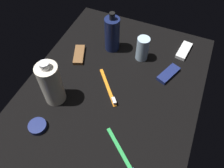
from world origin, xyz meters
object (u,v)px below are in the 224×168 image
(snack_bar_navy, at_px, (169,74))
(snack_bar_brown, at_px, (79,55))
(bodywash_bottle, at_px, (51,84))
(cream_tin_left, at_px, (38,126))
(toothbrush_orange, at_px, (109,88))
(lotion_bottle, at_px, (112,34))
(toothbrush_green, at_px, (123,155))
(deodorant_stick, at_px, (143,49))
(snack_bar_white, at_px, (184,51))

(snack_bar_navy, xyz_separation_m, snack_bar_brown, (0.04, -0.37, 0.00))
(bodywash_bottle, xyz_separation_m, snack_bar_navy, (-0.26, 0.35, -0.08))
(cream_tin_left, bearing_deg, snack_bar_brown, -175.69)
(toothbrush_orange, distance_m, snack_bar_brown, 0.21)
(cream_tin_left, bearing_deg, lotion_bottle, 169.44)
(bodywash_bottle, xyz_separation_m, toothbrush_orange, (-0.11, 0.16, -0.08))
(lotion_bottle, relative_size, toothbrush_orange, 1.23)
(snack_bar_navy, bearing_deg, snack_bar_brown, -60.69)
(lotion_bottle, relative_size, toothbrush_green, 1.22)
(toothbrush_orange, bearing_deg, snack_bar_navy, 129.21)
(deodorant_stick, height_order, snack_bar_navy, deodorant_stick)
(snack_bar_brown, relative_size, cream_tin_left, 1.72)
(bodywash_bottle, bearing_deg, lotion_bottle, 164.32)
(snack_bar_navy, distance_m, cream_tin_left, 0.52)
(toothbrush_green, relative_size, snack_bar_navy, 1.40)
(deodorant_stick, distance_m, toothbrush_green, 0.43)
(lotion_bottle, height_order, snack_bar_navy, lotion_bottle)
(snack_bar_brown, bearing_deg, toothbrush_green, 23.47)
(bodywash_bottle, bearing_deg, snack_bar_white, 137.35)
(snack_bar_brown, xyz_separation_m, cream_tin_left, (0.35, 0.03, 0.00))
(snack_bar_white, relative_size, cream_tin_left, 1.72)
(toothbrush_orange, xyz_separation_m, snack_bar_navy, (-0.15, 0.19, 0.00))
(deodorant_stick, relative_size, toothbrush_green, 0.71)
(toothbrush_orange, distance_m, snack_bar_white, 0.37)
(bodywash_bottle, distance_m, snack_bar_navy, 0.45)
(cream_tin_left, bearing_deg, bodywash_bottle, -177.09)
(lotion_bottle, bearing_deg, snack_bar_brown, -47.74)
(snack_bar_white, distance_m, snack_bar_brown, 0.44)
(bodywash_bottle, height_order, snack_bar_brown, bodywash_bottle)
(snack_bar_brown, bearing_deg, lotion_bottle, 110.92)
(snack_bar_navy, bearing_deg, snack_bar_white, -168.35)
(snack_bar_white, bearing_deg, snack_bar_navy, -3.06)
(bodywash_bottle, height_order, deodorant_stick, bodywash_bottle)
(cream_tin_left, bearing_deg, deodorant_stick, 153.54)
(lotion_bottle, relative_size, bodywash_bottle, 0.94)
(lotion_bottle, bearing_deg, deodorant_stick, 87.19)
(deodorant_stick, height_order, toothbrush_green, deodorant_stick)
(toothbrush_green, bearing_deg, snack_bar_brown, -135.19)
(snack_bar_brown, bearing_deg, bodywash_bottle, -16.23)
(toothbrush_orange, xyz_separation_m, cream_tin_left, (0.24, -0.16, 0.00))
(deodorant_stick, xyz_separation_m, toothbrush_green, (0.42, 0.08, -0.05))
(toothbrush_orange, height_order, snack_bar_brown, toothbrush_orange)
(toothbrush_green, distance_m, snack_bar_brown, 0.46)
(snack_bar_white, bearing_deg, bodywash_bottle, -34.84)
(snack_bar_brown, bearing_deg, toothbrush_orange, 37.56)
(toothbrush_green, bearing_deg, cream_tin_left, -86.04)
(snack_bar_white, distance_m, cream_tin_left, 0.66)
(lotion_bottle, height_order, snack_bar_brown, lotion_bottle)
(lotion_bottle, bearing_deg, bodywash_bottle, -15.68)
(toothbrush_green, relative_size, cream_tin_left, 2.41)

